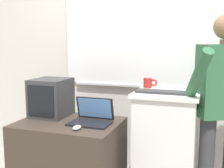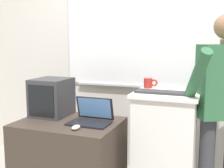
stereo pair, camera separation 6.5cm
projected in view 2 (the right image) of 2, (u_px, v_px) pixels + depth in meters
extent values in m
cube|color=beige|center=(140.00, 38.00, 3.07)|extent=(6.40, 0.12, 2.96)
cube|color=#B7B7BC|center=(170.00, 32.00, 2.88)|extent=(2.39, 0.02, 1.19)
cube|color=white|center=(170.00, 32.00, 2.88)|extent=(2.34, 0.02, 1.14)
cube|color=#B7B7BC|center=(168.00, 88.00, 2.95)|extent=(2.11, 0.04, 0.02)
cube|color=silver|center=(165.00, 150.00, 2.47)|extent=(0.51, 0.46, 0.98)
cube|color=silver|center=(167.00, 94.00, 2.40)|extent=(0.55, 0.50, 0.03)
cube|color=#382D26|center=(70.00, 161.00, 2.54)|extent=(0.89, 0.65, 0.74)
cylinder|color=#333338|center=(206.00, 164.00, 2.39)|extent=(0.13, 0.13, 0.81)
cube|color=#2D603D|center=(224.00, 82.00, 2.30)|extent=(0.46, 0.38, 0.61)
cylinder|color=#2D603D|center=(195.00, 80.00, 2.11)|extent=(0.26, 0.41, 0.51)
cube|color=black|center=(89.00, 124.00, 2.39)|extent=(0.35, 0.21, 0.02)
cube|color=black|center=(95.00, 108.00, 2.49)|extent=(0.34, 0.06, 0.20)
cube|color=#598CCC|center=(94.00, 108.00, 2.48)|extent=(0.31, 0.05, 0.17)
cube|color=#2D2D30|center=(163.00, 92.00, 2.34)|extent=(0.45, 0.15, 0.02)
ellipsoid|color=silver|center=(76.00, 127.00, 2.25)|extent=(0.06, 0.10, 0.03)
cube|color=#333335|center=(52.00, 97.00, 2.67)|extent=(0.32, 0.35, 0.35)
cube|color=black|center=(41.00, 101.00, 2.50)|extent=(0.27, 0.01, 0.28)
cylinder|color=maroon|center=(148.00, 83.00, 2.62)|extent=(0.08, 0.08, 0.09)
torus|color=maroon|center=(154.00, 83.00, 2.60)|extent=(0.07, 0.02, 0.07)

